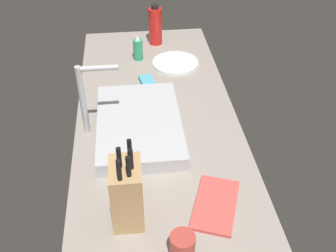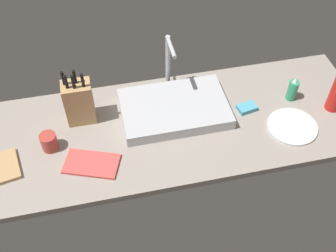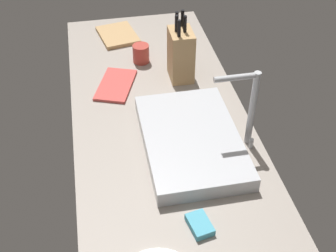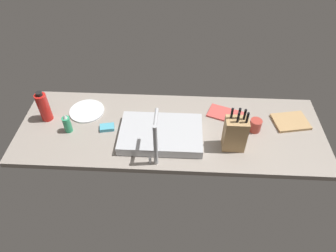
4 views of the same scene
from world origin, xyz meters
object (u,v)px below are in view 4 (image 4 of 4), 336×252
(water_bottle, at_px, (44,107))
(knife_block, at_px, (235,133))
(coffee_mug, at_px, (255,125))
(faucet, at_px, (155,140))
(dinner_plate, at_px, (87,111))
(soap_bottle, at_px, (67,124))
(sink_basin, at_px, (161,134))
(dish_towel, at_px, (226,114))
(dish_sponge, at_px, (107,127))
(cutting_board, at_px, (291,122))

(water_bottle, bearing_deg, knife_block, 171.08)
(water_bottle, bearing_deg, coffee_mug, 178.33)
(faucet, height_order, dinner_plate, faucet)
(soap_bottle, height_order, water_bottle, water_bottle)
(sink_basin, xyz_separation_m, coffee_mug, (-0.59, -0.09, 0.01))
(coffee_mug, bearing_deg, dish_towel, -38.11)
(coffee_mug, bearing_deg, water_bottle, -1.67)
(faucet, bearing_deg, coffee_mug, -155.00)
(faucet, height_order, dish_sponge, faucet)
(water_bottle, xyz_separation_m, coffee_mug, (-1.36, 0.04, -0.06))
(cutting_board, bearing_deg, knife_block, 29.81)
(water_bottle, relative_size, coffee_mug, 2.65)
(cutting_board, relative_size, dish_towel, 0.94)
(soap_bottle, height_order, dish_towel, soap_bottle)
(soap_bottle, relative_size, dinner_plate, 0.59)
(faucet, bearing_deg, cutting_board, -156.93)
(water_bottle, bearing_deg, dish_towel, -175.46)
(soap_bottle, distance_m, dish_sponge, 0.25)
(cutting_board, height_order, water_bottle, water_bottle)
(faucet, height_order, knife_block, faucet)
(soap_bottle, distance_m, dish_towel, 1.03)
(knife_block, bearing_deg, faucet, 16.95)
(cutting_board, bearing_deg, faucet, 23.07)
(faucet, relative_size, dinner_plate, 1.28)
(water_bottle, relative_size, dinner_plate, 0.94)
(dinner_plate, relative_size, coffee_mug, 2.82)
(soap_bottle, bearing_deg, dish_sponge, -173.33)
(water_bottle, distance_m, dish_towel, 1.19)
(cutting_board, relative_size, water_bottle, 1.00)
(sink_basin, height_order, dish_sponge, sink_basin)
(faucet, distance_m, dish_towel, 0.63)
(dish_towel, distance_m, dish_sponge, 0.79)
(cutting_board, xyz_separation_m, dinner_plate, (1.36, -0.04, -0.00))
(dinner_plate, relative_size, dish_sponge, 2.60)
(dish_sponge, bearing_deg, cutting_board, -174.33)
(dinner_plate, bearing_deg, coffee_mug, 173.88)
(sink_basin, bearing_deg, water_bottle, -9.80)
(sink_basin, relative_size, dish_towel, 2.17)
(dish_towel, distance_m, coffee_mug, 0.22)
(dinner_plate, xyz_separation_m, dish_towel, (-0.94, -0.01, 0.00))
(faucet, xyz_separation_m, dish_towel, (-0.44, -0.42, -0.17))
(soap_bottle, xyz_separation_m, dish_towel, (-1.01, -0.20, -0.05))
(soap_bottle, distance_m, dinner_plate, 0.20)
(knife_block, distance_m, dish_sponge, 0.80)
(knife_block, relative_size, cutting_board, 1.32)
(coffee_mug, bearing_deg, cutting_board, -161.91)
(knife_block, bearing_deg, coffee_mug, -135.44)
(faucet, bearing_deg, dish_towel, -136.34)
(water_bottle, bearing_deg, faucet, 156.67)
(cutting_board, bearing_deg, coffee_mug, 18.09)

